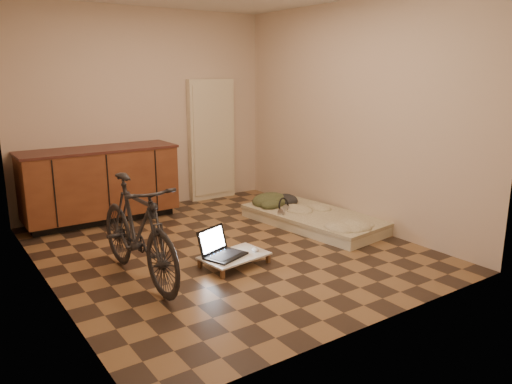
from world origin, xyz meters
TOP-DOWN VIEW (x-y plane):
  - room_shell at (0.00, 0.00)m, footprint 3.50×4.00m
  - cabinets at (-0.75, 1.70)m, footprint 1.84×0.62m
  - appliance_panel at (0.95, 1.94)m, footprint 0.70×0.10m
  - bicycle at (-1.05, -0.27)m, footprint 0.51×1.59m
  - futon at (1.30, 0.09)m, footprint 1.05×1.85m
  - clothing_pile at (1.16, 0.71)m, footprint 0.57×0.49m
  - headphones at (1.00, 0.31)m, footprint 0.31×0.30m
  - lap_desk at (-0.18, -0.45)m, footprint 0.67×0.48m
  - laptop at (-0.29, -0.39)m, footprint 0.46×0.44m
  - mouse at (0.04, -0.48)m, footprint 0.08×0.12m

SIDE VIEW (x-z plane):
  - futon at x=1.30m, z-range 0.00..0.15m
  - lap_desk at x=-0.18m, z-range 0.04..0.14m
  - mouse at x=0.04m, z-range 0.10..0.14m
  - laptop at x=-0.29m, z-range 0.03..0.28m
  - headphones at x=1.00m, z-range 0.15..0.31m
  - clothing_pile at x=1.16m, z-range 0.15..0.36m
  - cabinets at x=-0.75m, z-range 0.01..0.92m
  - bicycle at x=-1.05m, z-range 0.00..1.02m
  - appliance_panel at x=0.95m, z-range 0.00..1.70m
  - room_shell at x=0.00m, z-range 0.00..2.60m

